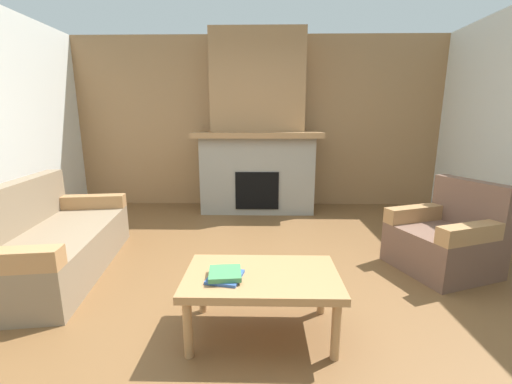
# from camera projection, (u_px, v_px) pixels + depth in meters

# --- Properties ---
(ground) EXTENTS (9.00, 9.00, 0.00)m
(ground) POSITION_uv_depth(u_px,v_px,m) (252.00, 292.00, 2.73)
(ground) COLOR brown
(wall_back_wood_panel) EXTENTS (6.00, 0.12, 2.70)m
(wall_back_wood_panel) POSITION_uv_depth(u_px,v_px,m) (258.00, 123.00, 5.36)
(wall_back_wood_panel) COLOR #997047
(wall_back_wood_panel) RESTS_ON ground
(fireplace) EXTENTS (1.90, 0.82, 2.70)m
(fireplace) POSITION_uv_depth(u_px,v_px,m) (257.00, 136.00, 5.04)
(fireplace) COLOR gray
(fireplace) RESTS_ON ground
(couch) EXTENTS (1.09, 1.90, 0.85)m
(couch) POSITION_uv_depth(u_px,v_px,m) (49.00, 243.00, 3.03)
(couch) COLOR #847056
(couch) RESTS_ON ground
(armchair) EXTENTS (0.97, 0.97, 0.85)m
(armchair) POSITION_uv_depth(u_px,v_px,m) (446.00, 240.00, 3.10)
(armchair) COLOR brown
(armchair) RESTS_ON ground
(coffee_table) EXTENTS (1.00, 0.60, 0.43)m
(coffee_table) POSITION_uv_depth(u_px,v_px,m) (262.00, 281.00, 2.13)
(coffee_table) COLOR #A87A4C
(coffee_table) RESTS_ON ground
(book_stack_near_edge) EXTENTS (0.24, 0.25, 0.05)m
(book_stack_near_edge) POSITION_uv_depth(u_px,v_px,m) (225.00, 275.00, 2.05)
(book_stack_near_edge) COLOR #335699
(book_stack_near_edge) RESTS_ON coffee_table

